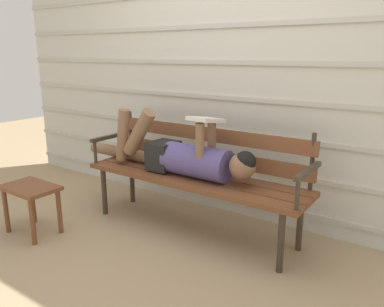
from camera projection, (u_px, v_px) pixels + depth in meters
The scene contains 5 objects.
ground_plane at pixel (177, 239), 2.90m from camera, with size 12.00×12.00×0.00m, color tan.
house_siding at pixel (229, 62), 3.15m from camera, with size 5.19×0.08×2.60m.
park_bench at pixel (197, 169), 2.99m from camera, with size 1.84×0.46×0.86m.
reclining_person at pixel (181, 155), 2.96m from camera, with size 1.70×0.27×0.50m.
footstool at pixel (31, 196), 2.94m from camera, with size 0.44×0.29×0.39m.
Camera 1 is at (1.60, -2.10, 1.37)m, focal length 35.74 mm.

